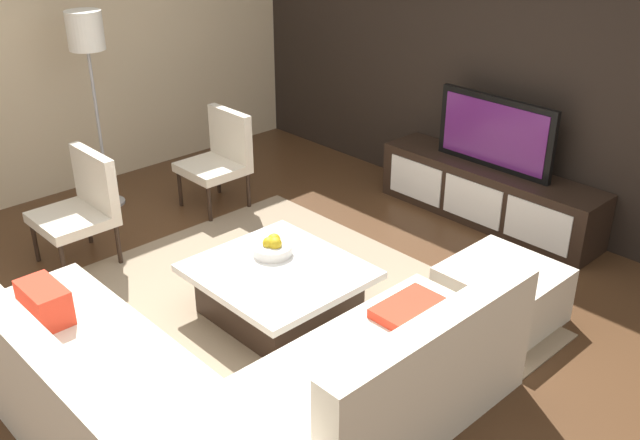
{
  "coord_description": "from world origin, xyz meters",
  "views": [
    {
      "loc": [
        3.13,
        -2.56,
        2.81
      ],
      "look_at": [
        -0.17,
        0.56,
        0.56
      ],
      "focal_mm": 40.32,
      "sensor_mm": 36.0,
      "label": 1
    }
  ],
  "objects_px": {
    "ottoman": "(501,294)",
    "television": "(495,133)",
    "sectional_couch": "(218,391)",
    "fruit_bowl": "(272,247)",
    "media_console": "(488,194)",
    "coffee_table": "(279,291)",
    "accent_chair_far": "(221,154)",
    "accent_chair_near": "(82,202)",
    "floor_lamp": "(87,45)"
  },
  "relations": [
    {
      "from": "ottoman",
      "to": "accent_chair_far",
      "type": "distance_m",
      "value": 2.85
    },
    {
      "from": "television",
      "to": "sectional_couch",
      "type": "xyz_separation_m",
      "value": [
        0.54,
        -3.26,
        -0.53
      ]
    },
    {
      "from": "fruit_bowl",
      "to": "coffee_table",
      "type": "bearing_deg",
      "value": -29.61
    },
    {
      "from": "sectional_couch",
      "to": "accent_chair_far",
      "type": "relative_size",
      "value": 2.9
    },
    {
      "from": "media_console",
      "to": "ottoman",
      "type": "relative_size",
      "value": 2.9
    },
    {
      "from": "media_console",
      "to": "coffee_table",
      "type": "relative_size",
      "value": 1.89
    },
    {
      "from": "floor_lamp",
      "to": "fruit_bowl",
      "type": "bearing_deg",
      "value": 1.21
    },
    {
      "from": "media_console",
      "to": "sectional_couch",
      "type": "distance_m",
      "value": 3.31
    },
    {
      "from": "media_console",
      "to": "fruit_bowl",
      "type": "height_order",
      "value": "fruit_bowl"
    },
    {
      "from": "media_console",
      "to": "ottoman",
      "type": "distance_m",
      "value": 1.56
    },
    {
      "from": "coffee_table",
      "to": "ottoman",
      "type": "distance_m",
      "value": 1.51
    },
    {
      "from": "coffee_table",
      "to": "floor_lamp",
      "type": "height_order",
      "value": "floor_lamp"
    },
    {
      "from": "sectional_couch",
      "to": "accent_chair_far",
      "type": "height_order",
      "value": "accent_chair_far"
    },
    {
      "from": "sectional_couch",
      "to": "floor_lamp",
      "type": "height_order",
      "value": "floor_lamp"
    },
    {
      "from": "floor_lamp",
      "to": "accent_chair_near",
      "type": "bearing_deg",
      "value": -36.55
    },
    {
      "from": "floor_lamp",
      "to": "accent_chair_far",
      "type": "relative_size",
      "value": 2.0
    },
    {
      "from": "television",
      "to": "sectional_couch",
      "type": "relative_size",
      "value": 0.44
    },
    {
      "from": "ottoman",
      "to": "television",
      "type": "bearing_deg",
      "value": 128.22
    },
    {
      "from": "television",
      "to": "sectional_couch",
      "type": "bearing_deg",
      "value": -80.67
    },
    {
      "from": "accent_chair_near",
      "to": "fruit_bowl",
      "type": "distance_m",
      "value": 1.62
    },
    {
      "from": "ottoman",
      "to": "fruit_bowl",
      "type": "height_order",
      "value": "fruit_bowl"
    },
    {
      "from": "floor_lamp",
      "to": "accent_chair_far",
      "type": "bearing_deg",
      "value": 46.79
    },
    {
      "from": "media_console",
      "to": "fruit_bowl",
      "type": "distance_m",
      "value": 2.22
    },
    {
      "from": "media_console",
      "to": "sectional_couch",
      "type": "relative_size",
      "value": 0.81
    },
    {
      "from": "media_console",
      "to": "fruit_bowl",
      "type": "bearing_deg",
      "value": -97.28
    },
    {
      "from": "coffee_table",
      "to": "accent_chair_near",
      "type": "bearing_deg",
      "value": -161.28
    },
    {
      "from": "television",
      "to": "coffee_table",
      "type": "distance_m",
      "value": 2.38
    },
    {
      "from": "television",
      "to": "ottoman",
      "type": "bearing_deg",
      "value": -51.78
    },
    {
      "from": "media_console",
      "to": "accent_chair_far",
      "type": "relative_size",
      "value": 2.33
    },
    {
      "from": "coffee_table",
      "to": "fruit_bowl",
      "type": "bearing_deg",
      "value": 150.39
    },
    {
      "from": "ottoman",
      "to": "sectional_couch",
      "type": "bearing_deg",
      "value": -101.91
    },
    {
      "from": "accent_chair_near",
      "to": "media_console",
      "type": "bearing_deg",
      "value": 55.81
    },
    {
      "from": "television",
      "to": "floor_lamp",
      "type": "bearing_deg",
      "value": -139.03
    },
    {
      "from": "television",
      "to": "floor_lamp",
      "type": "height_order",
      "value": "floor_lamp"
    },
    {
      "from": "sectional_couch",
      "to": "coffee_table",
      "type": "distance_m",
      "value": 1.16
    },
    {
      "from": "television",
      "to": "fruit_bowl",
      "type": "height_order",
      "value": "television"
    },
    {
      "from": "fruit_bowl",
      "to": "sectional_couch",
      "type": "bearing_deg",
      "value": -52.62
    },
    {
      "from": "accent_chair_near",
      "to": "accent_chair_far",
      "type": "relative_size",
      "value": 1.0
    },
    {
      "from": "television",
      "to": "sectional_couch",
      "type": "height_order",
      "value": "television"
    },
    {
      "from": "sectional_couch",
      "to": "television",
      "type": "bearing_deg",
      "value": 99.33
    },
    {
      "from": "sectional_couch",
      "to": "ottoman",
      "type": "bearing_deg",
      "value": 78.09
    },
    {
      "from": "coffee_table",
      "to": "ottoman",
      "type": "relative_size",
      "value": 1.53
    },
    {
      "from": "fruit_bowl",
      "to": "accent_chair_far",
      "type": "height_order",
      "value": "accent_chair_far"
    },
    {
      "from": "ottoman",
      "to": "accent_chair_far",
      "type": "relative_size",
      "value": 0.8
    },
    {
      "from": "coffee_table",
      "to": "floor_lamp",
      "type": "distance_m",
      "value": 2.78
    },
    {
      "from": "television",
      "to": "fruit_bowl",
      "type": "bearing_deg",
      "value": -97.28
    },
    {
      "from": "coffee_table",
      "to": "ottoman",
      "type": "xyz_separation_m",
      "value": [
        1.07,
        1.07,
        -0.0
      ]
    },
    {
      "from": "media_console",
      "to": "television",
      "type": "height_order",
      "value": "television"
    },
    {
      "from": "sectional_couch",
      "to": "fruit_bowl",
      "type": "xyz_separation_m",
      "value": [
        -0.82,
        1.07,
        0.16
      ]
    },
    {
      "from": "sectional_couch",
      "to": "accent_chair_near",
      "type": "bearing_deg",
      "value": 169.97
    }
  ]
}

